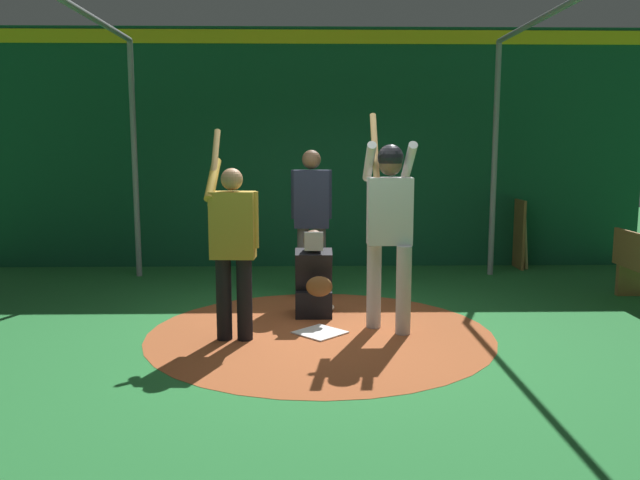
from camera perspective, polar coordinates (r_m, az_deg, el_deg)
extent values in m
plane|color=#287A38|center=(6.53, 0.00, -8.28)|extent=(26.12, 26.12, 0.00)
cylinder|color=#AD562D|center=(6.53, 0.00, -8.25)|extent=(3.46, 3.46, 0.01)
cube|color=white|center=(6.52, 0.00, -8.18)|extent=(0.59, 0.59, 0.01)
cylinder|color=#B3B3B7|center=(6.46, 7.40, -4.45)|extent=(0.15, 0.15, 0.89)
cylinder|color=#B3B3B7|center=(6.66, 4.79, -4.02)|extent=(0.15, 0.15, 0.89)
cube|color=silver|center=(6.43, 6.19, 2.55)|extent=(0.22, 0.44, 0.67)
cylinder|color=silver|center=(6.53, 7.88, 6.85)|extent=(0.54, 0.09, 0.41)
cylinder|color=silver|center=(6.48, 4.39, 6.89)|extent=(0.54, 0.09, 0.41)
sphere|color=brown|center=(6.40, 6.25, 6.71)|extent=(0.23, 0.23, 0.23)
sphere|color=black|center=(6.40, 6.26, 7.27)|extent=(0.26, 0.26, 0.26)
cylinder|color=tan|center=(6.60, 4.88, 8.06)|extent=(0.54, 0.06, 0.73)
cube|color=black|center=(7.17, -0.57, -5.52)|extent=(0.40, 0.40, 0.30)
cube|color=black|center=(7.05, -0.57, -2.67)|extent=(0.31, 0.40, 0.48)
sphere|color=brown|center=(6.97, -0.57, 0.00)|extent=(0.22, 0.22, 0.22)
cube|color=gray|center=(6.87, -0.56, -0.12)|extent=(0.03, 0.20, 0.20)
ellipsoid|color=brown|center=(6.80, -0.03, -4.14)|extent=(0.12, 0.28, 0.22)
cylinder|color=#4C4C51|center=(7.89, -0.02, -2.06)|extent=(0.15, 0.15, 0.88)
cylinder|color=#4C4C51|center=(7.89, -1.48, -2.07)|extent=(0.15, 0.15, 0.88)
cube|color=#1E2338|center=(7.78, -0.76, 3.65)|extent=(0.22, 0.42, 0.70)
cylinder|color=#1E2338|center=(7.78, 0.72, 4.06)|extent=(0.09, 0.09, 0.59)
cylinder|color=#1E2338|center=(7.78, -2.25, 4.05)|extent=(0.09, 0.09, 0.59)
sphere|color=brown|center=(7.76, -0.77, 7.14)|extent=(0.23, 0.23, 0.23)
cylinder|color=black|center=(6.27, -6.70, -5.24)|extent=(0.15, 0.15, 0.80)
cylinder|color=black|center=(6.30, -8.50, -5.20)|extent=(0.15, 0.15, 0.80)
cube|color=#AB872C|center=(6.15, -7.73, 1.32)|extent=(0.25, 0.43, 0.64)
cylinder|color=#AB872C|center=(6.11, -5.88, 1.78)|extent=(0.09, 0.09, 0.54)
cylinder|color=#AB872C|center=(6.25, -9.48, 5.31)|extent=(0.47, 0.12, 0.41)
sphere|color=#9E704C|center=(6.12, -7.81, 5.35)|extent=(0.21, 0.21, 0.21)
cylinder|color=tan|center=(6.33, -9.35, 6.37)|extent=(0.46, 0.09, 0.74)
cube|color=#145133|center=(10.00, -0.46, 8.03)|extent=(0.20, 10.12, 3.62)
cube|color=yellow|center=(10.01, -0.46, 17.55)|extent=(0.03, 9.91, 0.20)
cylinder|color=gray|center=(9.50, -16.08, 6.74)|extent=(0.08, 0.08, 3.30)
cylinder|color=gray|center=(9.57, 15.19, 6.79)|extent=(0.08, 0.08, 3.30)
cube|color=olive|center=(10.36, 17.10, 0.55)|extent=(0.58, 0.04, 1.05)
cylinder|color=black|center=(10.58, 17.06, 0.11)|extent=(0.06, 0.17, 0.83)
cylinder|color=olive|center=(10.46, 17.27, 0.01)|extent=(0.06, 0.16, 0.83)
cylinder|color=tan|center=(10.35, 17.48, -0.12)|extent=(0.06, 0.13, 0.82)
cylinder|color=tan|center=(10.24, 17.69, -0.09)|extent=(0.06, 0.13, 0.87)
cube|color=olive|center=(8.97, 25.72, -3.19)|extent=(0.08, 0.32, 0.40)
sphere|color=white|center=(6.67, 7.01, -7.58)|extent=(0.07, 0.07, 0.07)
sphere|color=white|center=(7.69, -6.86, -5.43)|extent=(0.07, 0.07, 0.07)
sphere|color=white|center=(7.36, 0.99, -5.99)|extent=(0.07, 0.07, 0.07)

